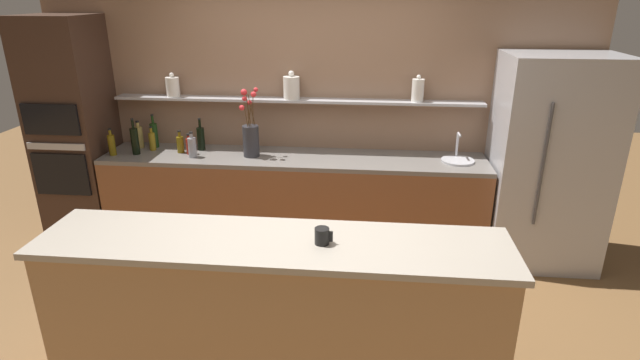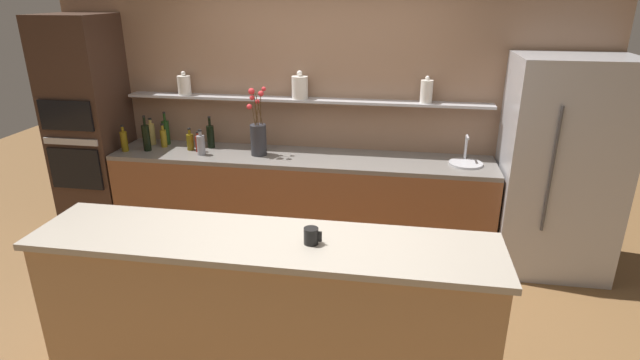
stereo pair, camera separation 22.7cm
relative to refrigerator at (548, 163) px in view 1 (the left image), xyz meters
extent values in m
plane|color=brown|center=(-2.13, -1.20, -0.95)|extent=(12.00, 12.00, 0.00)
cube|color=#937056|center=(-2.13, 0.40, 0.35)|extent=(5.20, 0.10, 2.60)
cube|color=#B7B7BC|center=(-2.29, 0.26, 0.46)|extent=(3.49, 0.18, 0.02)
cylinder|color=silver|center=(-3.47, 0.25, 0.57)|extent=(0.13, 0.13, 0.18)
sphere|color=silver|center=(-3.47, 0.25, 0.68)|extent=(0.04, 0.04, 0.04)
cylinder|color=silver|center=(-2.32, 0.25, 0.58)|extent=(0.15, 0.15, 0.21)
sphere|color=silver|center=(-2.32, 0.25, 0.71)|extent=(0.05, 0.05, 0.05)
cylinder|color=silver|center=(-1.16, 0.25, 0.58)|extent=(0.11, 0.11, 0.21)
sphere|color=silver|center=(-1.16, 0.25, 0.70)|extent=(0.04, 0.04, 0.04)
cube|color=brown|center=(-2.29, 0.04, -0.51)|extent=(3.59, 0.62, 0.88)
cube|color=slate|center=(-2.29, 0.04, -0.05)|extent=(3.59, 0.62, 0.04)
cube|color=tan|center=(-2.13, -1.82, -0.46)|extent=(2.71, 0.55, 0.98)
cube|color=#ADA393|center=(-2.13, -1.82, 0.05)|extent=(2.77, 0.61, 0.04)
cube|color=#B7B7BC|center=(0.00, 0.00, 0.00)|extent=(0.95, 0.70, 1.89)
cylinder|color=#4C4C51|center=(-0.17, -0.37, 0.09)|extent=(0.02, 0.02, 1.04)
cube|color=#3D281E|center=(-4.41, 0.04, 0.14)|extent=(0.62, 0.62, 2.18)
cube|color=black|center=(-4.41, -0.28, -0.17)|extent=(0.52, 0.02, 0.40)
cube|color=black|center=(-4.41, -0.28, 0.35)|extent=(0.52, 0.02, 0.28)
cube|color=#B7B7BC|center=(-4.41, -0.28, 0.10)|extent=(0.55, 0.02, 0.06)
cylinder|color=#2D2D33|center=(-2.68, 0.02, 0.12)|extent=(0.15, 0.15, 0.29)
cylinder|color=#4C3319|center=(-2.65, 0.05, 0.43)|extent=(0.02, 0.02, 0.32)
sphere|color=red|center=(-2.62, 0.08, 0.59)|extent=(0.04, 0.04, 0.04)
cylinder|color=#4C3319|center=(-2.65, 0.00, 0.42)|extent=(0.05, 0.06, 0.30)
sphere|color=red|center=(-2.62, -0.03, 0.57)|extent=(0.05, 0.05, 0.05)
cylinder|color=#4C3319|center=(-2.68, 0.02, 0.37)|extent=(0.05, 0.01, 0.20)
sphere|color=red|center=(-2.68, 0.06, 0.47)|extent=(0.04, 0.04, 0.04)
cylinder|color=#4C3319|center=(-2.68, 0.01, 0.42)|extent=(0.05, 0.04, 0.31)
sphere|color=red|center=(-2.71, -0.02, 0.58)|extent=(0.06, 0.06, 0.06)
cylinder|color=#4C3319|center=(-2.69, 0.00, 0.40)|extent=(0.02, 0.01, 0.26)
sphere|color=red|center=(-2.70, -0.04, 0.53)|extent=(0.04, 0.04, 0.04)
cylinder|color=#4C3319|center=(-2.70, -0.01, 0.36)|extent=(0.04, 0.04, 0.18)
sphere|color=red|center=(-2.73, -0.04, 0.45)|extent=(0.05, 0.05, 0.05)
cylinder|color=#B7B7BC|center=(-0.78, 0.04, -0.02)|extent=(0.30, 0.30, 0.02)
cylinder|color=#B7B7BC|center=(-0.78, 0.15, 0.10)|extent=(0.02, 0.02, 0.22)
cylinder|color=#B7B7BC|center=(-0.78, 0.09, 0.21)|extent=(0.02, 0.12, 0.02)
cylinder|color=brown|center=(-3.99, -0.09, 0.07)|extent=(0.07, 0.07, 0.19)
cylinder|color=brown|center=(-3.99, -0.09, 0.19)|extent=(0.03, 0.03, 0.05)
cylinder|color=black|center=(-3.99, -0.09, 0.22)|extent=(0.03, 0.03, 0.01)
cylinder|color=black|center=(-3.21, 0.16, 0.08)|extent=(0.07, 0.07, 0.22)
cylinder|color=black|center=(-3.21, 0.16, 0.23)|extent=(0.02, 0.02, 0.08)
cylinder|color=black|center=(-3.21, 0.16, 0.28)|extent=(0.03, 0.03, 0.01)
cylinder|color=tan|center=(-3.84, 0.18, 0.08)|extent=(0.07, 0.07, 0.21)
cylinder|color=tan|center=(-3.84, 0.18, 0.20)|extent=(0.03, 0.03, 0.04)
cylinder|color=black|center=(-3.84, 0.18, 0.23)|extent=(0.03, 0.03, 0.01)
cylinder|color=#193814|center=(-3.69, 0.20, 0.09)|extent=(0.07, 0.07, 0.24)
cylinder|color=#193814|center=(-3.69, 0.20, 0.25)|extent=(0.02, 0.02, 0.08)
cylinder|color=black|center=(-3.69, 0.20, 0.30)|extent=(0.03, 0.03, 0.01)
cylinder|color=brown|center=(-3.38, 0.06, 0.05)|extent=(0.07, 0.07, 0.15)
cylinder|color=brown|center=(-3.38, 0.06, 0.15)|extent=(0.03, 0.03, 0.05)
cylinder|color=black|center=(-3.38, 0.06, 0.19)|extent=(0.03, 0.03, 0.01)
cylinder|color=olive|center=(-3.68, 0.11, 0.06)|extent=(0.06, 0.06, 0.17)
cylinder|color=olive|center=(-3.68, 0.11, 0.17)|extent=(0.03, 0.03, 0.05)
cylinder|color=black|center=(-3.68, 0.11, 0.20)|extent=(0.03, 0.03, 0.01)
cylinder|color=maroon|center=(-3.28, 0.02, 0.05)|extent=(0.06, 0.06, 0.15)
cylinder|color=maroon|center=(-3.28, 0.02, 0.14)|extent=(0.03, 0.03, 0.04)
cylinder|color=black|center=(-3.28, 0.02, 0.17)|extent=(0.03, 0.03, 0.01)
cylinder|color=gray|center=(-3.21, -0.07, 0.07)|extent=(0.08, 0.08, 0.18)
cylinder|color=gray|center=(-3.21, -0.07, 0.18)|extent=(0.03, 0.03, 0.04)
cylinder|color=black|center=(-3.21, -0.07, 0.21)|extent=(0.03, 0.03, 0.01)
cylinder|color=black|center=(-3.78, -0.03, 0.10)|extent=(0.07, 0.07, 0.25)
cylinder|color=black|center=(-3.78, -0.03, 0.26)|extent=(0.02, 0.02, 0.08)
cylinder|color=black|center=(-3.78, -0.03, 0.31)|extent=(0.03, 0.03, 0.01)
cylinder|color=black|center=(-1.83, -1.83, 0.12)|extent=(0.08, 0.08, 0.10)
cube|color=black|center=(-1.78, -1.83, 0.12)|extent=(0.02, 0.01, 0.06)
camera|label=1|loc=(-1.59, -4.35, 1.42)|focal=28.00mm
camera|label=2|loc=(-1.37, -4.32, 1.42)|focal=28.00mm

